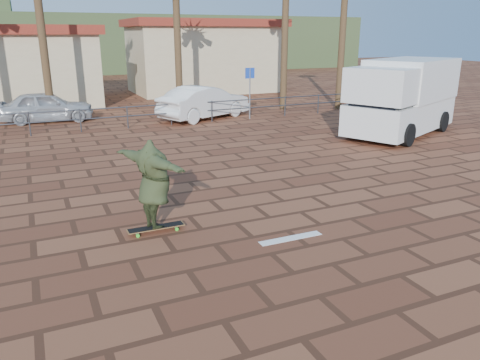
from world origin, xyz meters
name	(u,v)px	position (x,y,z in m)	size (l,w,h in m)	color
ground	(236,223)	(0.00, 0.00, 0.00)	(120.00, 120.00, 0.00)	brown
paint_stripe	(291,238)	(0.70, -1.20, 0.00)	(1.40, 0.22, 0.01)	white
guardrail	(127,113)	(0.00, 12.00, 0.68)	(24.06, 0.06, 1.00)	#47494F
building_east	(204,56)	(8.00, 24.00, 2.54)	(10.60, 6.60, 5.00)	beige
hill_front	(59,43)	(0.00, 50.00, 3.00)	(70.00, 18.00, 6.00)	#384C28
longboard	(156,228)	(-1.76, 0.26, 0.10)	(1.21, 0.28, 0.12)	olive
skateboarder	(153,184)	(-1.76, 0.26, 1.07)	(2.34, 0.64, 1.90)	#303A1F
campervan	(403,96)	(10.20, 6.11, 1.60)	(6.36, 4.66, 3.04)	white
car_silver	(46,107)	(-3.18, 15.29, 0.72)	(1.71, 4.25, 1.45)	#A9ACB0
car_white	(204,102)	(4.00, 13.00, 0.81)	(1.71, 4.90, 1.61)	white
street_sign	(250,84)	(6.00, 12.00, 1.73)	(0.50, 0.10, 2.47)	gray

